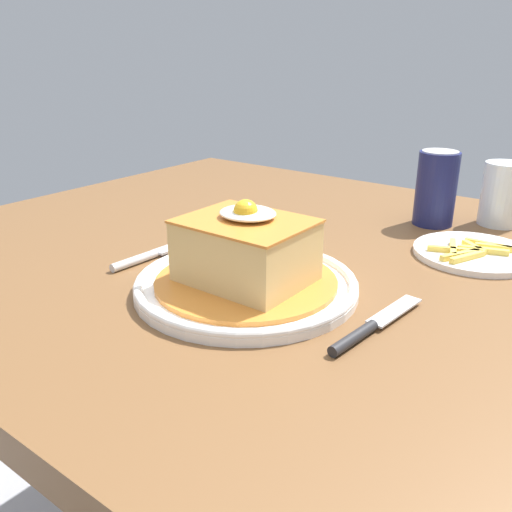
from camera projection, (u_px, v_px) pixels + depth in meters
The scene contains 8 objects.
dining_table at pixel (349, 335), 0.78m from camera, with size 1.36×0.94×0.77m.
main_plate at pixel (246, 284), 0.66m from camera, with size 0.27×0.27×0.02m.
sandwich_meal at pixel (246, 254), 0.65m from camera, with size 0.22×0.22×0.11m.
fork at pixel (146, 256), 0.76m from camera, with size 0.02×0.14×0.01m.
knife at pixel (366, 330), 0.56m from camera, with size 0.03×0.17×0.01m.
soda_can at pixel (436, 188), 0.90m from camera, with size 0.07×0.07×0.12m.
drinking_glass at pixel (502, 198), 0.90m from camera, with size 0.07×0.07×0.10m.
side_plate_fries at pixel (474, 253), 0.77m from camera, with size 0.17×0.17×0.02m.
Camera 1 is at (0.31, -0.62, 1.05)m, focal length 37.97 mm.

